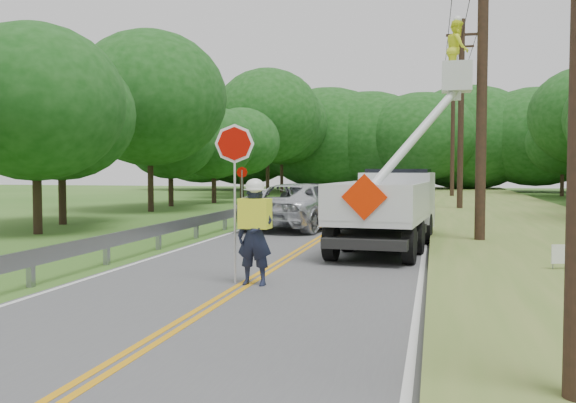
# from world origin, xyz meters

# --- Properties ---
(ground) EXTENTS (140.00, 140.00, 0.00)m
(ground) POSITION_xyz_m (0.00, 0.00, 0.00)
(ground) COLOR #2C5B18
(ground) RESTS_ON ground
(road) EXTENTS (7.20, 96.00, 0.03)m
(road) POSITION_xyz_m (0.00, 14.00, 0.01)
(road) COLOR #525255
(road) RESTS_ON ground
(guardrail) EXTENTS (0.18, 48.00, 0.77)m
(guardrail) POSITION_xyz_m (-4.02, 14.91, 0.55)
(guardrail) COLOR gray
(guardrail) RESTS_ON ground
(utility_poles) EXTENTS (1.60, 43.30, 10.00)m
(utility_poles) POSITION_xyz_m (5.00, 17.02, 5.27)
(utility_poles) COLOR black
(utility_poles) RESTS_ON ground
(tall_grass_verge) EXTENTS (7.00, 96.00, 0.30)m
(tall_grass_verge) POSITION_xyz_m (7.10, 14.00, 0.15)
(tall_grass_verge) COLOR #55772C
(tall_grass_verge) RESTS_ON ground
(treeline_left) EXTENTS (9.63, 56.91, 11.15)m
(treeline_left) POSITION_xyz_m (-10.95, 32.00, 5.85)
(treeline_left) COLOR #332319
(treeline_left) RESTS_ON ground
(treeline_horizon) EXTENTS (56.48, 14.39, 10.78)m
(treeline_horizon) POSITION_xyz_m (0.72, 56.27, 5.50)
(treeline_horizon) COLOR #134411
(treeline_horizon) RESTS_ON ground
(flagger) EXTENTS (1.20, 0.52, 3.24)m
(flagger) POSITION_xyz_m (0.20, 2.13, 1.17)
(flagger) COLOR #191E33
(flagger) RESTS_ON road
(bucket_truck) EXTENTS (3.75, 6.85, 6.58)m
(bucket_truck) POSITION_xyz_m (2.59, 9.10, 1.51)
(bucket_truck) COLOR black
(bucket_truck) RESTS_ON road
(suv_silver) EXTENTS (4.16, 6.79, 1.76)m
(suv_silver) POSITION_xyz_m (-1.32, 14.25, 0.90)
(suv_silver) COLOR silver
(suv_silver) RESTS_ON road
(suv_darkgrey) EXTENTS (3.19, 5.71, 1.56)m
(suv_darkgrey) POSITION_xyz_m (-2.49, 22.84, 0.80)
(suv_darkgrey) COLOR #323439
(suv_darkgrey) RESTS_ON road
(stop_sign_permanent) EXTENTS (0.51, 0.12, 2.44)m
(stop_sign_permanent) POSITION_xyz_m (-5.06, 18.37, 1.61)
(stop_sign_permanent) COLOR gray
(stop_sign_permanent) RESTS_ON ground
(yard_sign) EXTENTS (0.54, 0.19, 0.81)m
(yard_sign) POSITION_xyz_m (6.32, 3.78, 0.58)
(yard_sign) COLOR white
(yard_sign) RESTS_ON ground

